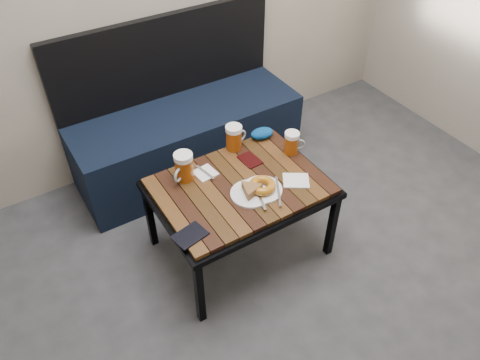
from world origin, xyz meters
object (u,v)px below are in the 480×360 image
passport_burgundy (250,160)px  knit_pouch (262,133)px  cafe_table (240,191)px  beer_mug_right (292,143)px  passport_navy (190,235)px  beer_mug_left (184,167)px  plate_bagel (262,187)px  beer_mug_centre (234,137)px  plate_pie (251,192)px  bench (186,133)px

passport_burgundy → knit_pouch: (0.16, 0.13, 0.03)m
cafe_table → beer_mug_right: beer_mug_right is taller
beer_mug_right → passport_navy: beer_mug_right is taller
beer_mug_left → plate_bagel: size_ratio=0.61×
cafe_table → passport_burgundy: size_ratio=6.97×
passport_burgundy → beer_mug_centre: bearing=93.0°
cafe_table → knit_pouch: size_ratio=6.52×
beer_mug_centre → plate_pie: (-0.12, -0.35, -0.05)m
knit_pouch → cafe_table: bearing=-139.2°
beer_mug_right → plate_bagel: (-0.30, -0.17, -0.04)m
plate_bagel → passport_navy: 0.43m
plate_pie → plate_bagel: (0.06, -0.00, 0.00)m
plate_bagel → passport_navy: size_ratio=1.73×
passport_navy → passport_burgundy: 0.58m
bench → passport_burgundy: 0.68m
beer_mug_centre → passport_navy: 0.65m
cafe_table → passport_navy: bearing=-154.9°
plate_pie → knit_pouch: knit_pouch is taller
passport_burgundy → plate_pie: bearing=-125.3°
cafe_table → plate_pie: 0.11m
beer_mug_left → passport_navy: (-0.15, -0.35, -0.07)m
beer_mug_right → passport_navy: bearing=-131.7°
bench → passport_navy: 1.06m
cafe_table → knit_pouch: knit_pouch is taller
plate_bagel → passport_navy: plate_bagel is taller
plate_pie → passport_burgundy: plate_pie is taller
cafe_table → beer_mug_left: (-0.21, 0.18, 0.12)m
beer_mug_left → plate_pie: beer_mug_left is taller
beer_mug_right → passport_burgundy: size_ratio=1.03×
cafe_table → passport_navy: (-0.36, -0.17, 0.05)m
passport_navy → knit_pouch: (0.66, 0.43, 0.02)m
beer_mug_left → beer_mug_centre: (0.33, 0.08, -0.00)m
plate_bagel → passport_navy: bearing=-170.2°
beer_mug_centre → knit_pouch: size_ratio=1.09×
beer_mug_centre → beer_mug_right: beer_mug_centre is taller
passport_navy → beer_mug_left: bearing=144.9°
bench → beer_mug_centre: bench is taller
beer_mug_right → knit_pouch: beer_mug_right is taller
passport_navy → beer_mug_right: bearing=96.8°
bench → knit_pouch: bench is taller
passport_navy → passport_burgundy: (0.50, 0.30, -0.00)m
beer_mug_right → passport_burgundy: beer_mug_right is taller
bench → plate_bagel: 0.89m
bench → plate_pie: bearing=-94.7°
bench → passport_burgundy: (0.07, -0.64, 0.20)m
beer_mug_centre → passport_burgundy: 0.15m
beer_mug_centre → passport_navy: (-0.49, -0.43, -0.07)m
bench → cafe_table: bearing=-95.5°
bench → passport_navy: bearing=-114.8°
cafe_table → beer_mug_right: bearing=11.4°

